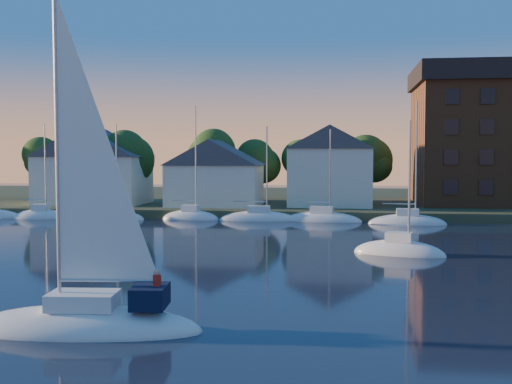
% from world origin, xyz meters
% --- Properties ---
extents(ground, '(260.00, 260.00, 0.00)m').
position_xyz_m(ground, '(0.00, 0.00, 0.00)').
color(ground, black).
rests_on(ground, ground).
extents(shoreline_land, '(160.00, 50.00, 2.00)m').
position_xyz_m(shoreline_land, '(0.00, 75.00, 0.00)').
color(shoreline_land, '#353D24').
rests_on(shoreline_land, ground).
extents(wooden_dock, '(120.00, 3.00, 1.00)m').
position_xyz_m(wooden_dock, '(0.00, 52.00, 0.00)').
color(wooden_dock, brown).
rests_on(wooden_dock, ground).
extents(clubhouse_west, '(13.65, 9.45, 9.64)m').
position_xyz_m(clubhouse_west, '(-22.00, 58.00, 5.93)').
color(clubhouse_west, silver).
rests_on(clubhouse_west, shoreline_land).
extents(clubhouse_centre, '(11.55, 8.40, 8.08)m').
position_xyz_m(clubhouse_centre, '(-6.00, 57.00, 5.13)').
color(clubhouse_centre, silver).
rests_on(clubhouse_centre, shoreline_land).
extents(clubhouse_east, '(10.50, 8.40, 9.80)m').
position_xyz_m(clubhouse_east, '(8.00, 59.00, 6.00)').
color(clubhouse_east, silver).
rests_on(clubhouse_east, shoreline_land).
extents(tree_line, '(93.40, 5.40, 8.90)m').
position_xyz_m(tree_line, '(2.00, 63.00, 7.18)').
color(tree_line, '#342317').
rests_on(tree_line, shoreline_land).
extents(moored_fleet, '(63.50, 2.40, 12.05)m').
position_xyz_m(moored_fleet, '(-12.00, 49.00, 0.10)').
color(moored_fleet, silver).
rests_on(moored_fleet, ground).
extents(hero_sailboat, '(10.28, 4.18, 15.40)m').
position_xyz_m(hero_sailboat, '(-0.92, 5.03, 0.63)').
color(hero_sailboat, silver).
rests_on(hero_sailboat, ground).
extents(drifting_sailboat_right, '(7.16, 4.10, 10.92)m').
position_xyz_m(drifting_sailboat_right, '(13.73, 27.56, 0.10)').
color(drifting_sailboat_right, silver).
rests_on(drifting_sailboat_right, ground).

